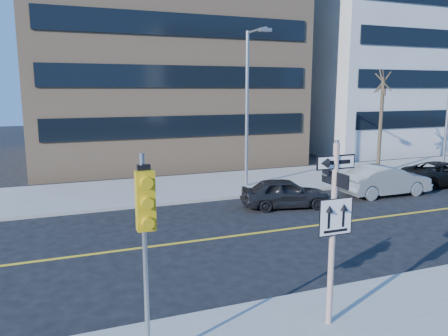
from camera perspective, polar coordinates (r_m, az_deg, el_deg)
name	(u,v)px	position (r m, az deg, el deg)	size (l,w,h in m)	color
ground	(275,283)	(12.46, 6.74, -14.68)	(120.00, 120.00, 0.00)	black
far_sidewalk	(430,167)	(32.46, 25.35, 0.10)	(66.00, 6.00, 0.15)	gray
sign_pole	(333,223)	(9.58, 14.10, -7.04)	(0.92, 0.92, 4.06)	silver
traffic_signal	(146,218)	(7.74, -10.21, -6.47)	(0.32, 0.45, 4.00)	gray
parked_car_a	(285,193)	(19.73, 7.99, -3.24)	(3.92, 1.58, 1.34)	black
parked_car_b	(386,180)	(23.23, 20.35, -1.52)	(4.59, 1.60, 1.51)	gray
parked_car_c	(445,174)	(26.92, 26.86, -0.67)	(4.72, 2.18, 1.31)	black
streetlight_a	(249,99)	(22.73, 3.27, 9.02)	(0.55, 2.25, 8.00)	gray
street_tree_west	(383,84)	(28.08, 20.07, 10.22)	(1.80, 1.80, 6.35)	#382C21
building_brick	(151,40)	(35.92, -9.51, 16.12)	(18.00, 18.00, 18.00)	tan
building_grey_mid	(385,65)	(44.94, 20.25, 12.51)	(20.00, 16.00, 15.00)	#ABAEB1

